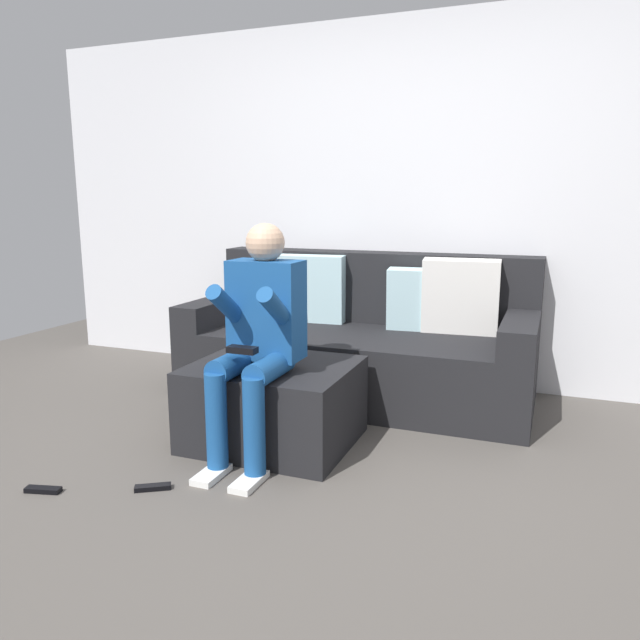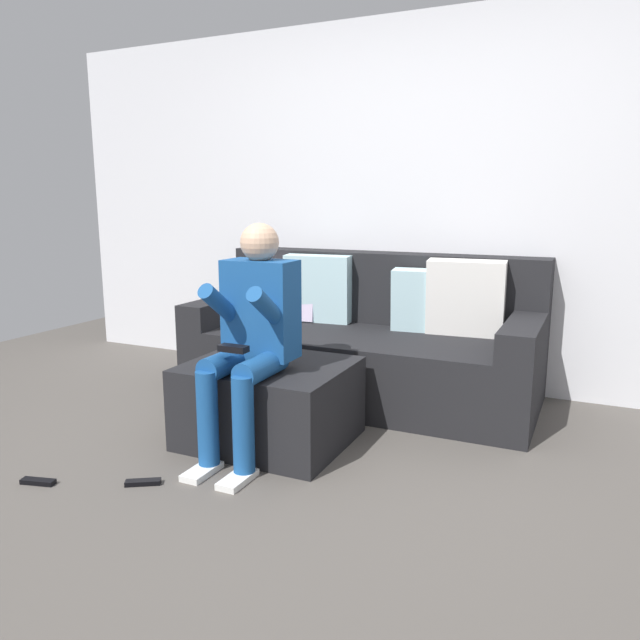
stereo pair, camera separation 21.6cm
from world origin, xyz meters
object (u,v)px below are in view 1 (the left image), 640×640
object	(u,v)px
person_seated	(258,329)
remote_near_ottoman	(153,487)
ottoman	(274,403)
couch_sectional	(362,341)
remote_by_storage_bin	(43,490)

from	to	relation	value
person_seated	remote_near_ottoman	distance (m)	0.86
ottoman	couch_sectional	bearing A→B (deg)	79.92
ottoman	remote_near_ottoman	world-z (taller)	ottoman
ottoman	person_seated	size ratio (longest dim) A/B	0.71
couch_sectional	remote_near_ottoman	bearing A→B (deg)	-104.81
ottoman	remote_near_ottoman	xyz separation A→B (m)	(-0.27, -0.69, -0.20)
couch_sectional	person_seated	bearing A→B (deg)	-98.04
ottoman	remote_by_storage_bin	distance (m)	1.15
ottoman	person_seated	bearing A→B (deg)	-86.57
couch_sectional	remote_by_storage_bin	bearing A→B (deg)	-115.20
person_seated	remote_by_storage_bin	size ratio (longest dim) A/B	7.32
couch_sectional	remote_by_storage_bin	world-z (taller)	couch_sectional
person_seated	remote_by_storage_bin	distance (m)	1.19
remote_near_ottoman	couch_sectional	bearing A→B (deg)	43.41
remote_by_storage_bin	couch_sectional	bearing A→B (deg)	50.27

